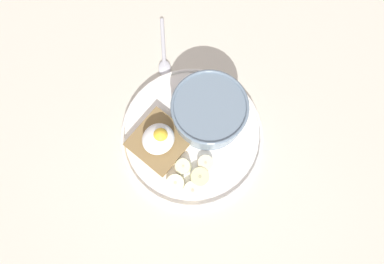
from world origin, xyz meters
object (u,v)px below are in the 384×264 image
Objects in this scene: banana_slice_front at (183,166)px; banana_slice_inner at (193,190)px; oatmeal_bowl at (209,111)px; poached_egg at (159,138)px; spoon at (164,55)px; banana_slice_left at (200,177)px; banana_slice_right at (205,163)px; banana_slice_back at (175,183)px; toast_slice at (160,142)px.

banana_slice_inner is (1.40, 4.27, -0.20)cm from banana_slice_front.
oatmeal_bowl is at bearing -155.64° from banana_slice_front.
poached_egg is 0.51× the size of spoon.
banana_slice_left reaches higher than spoon.
oatmeal_bowl reaches higher than spoon.
oatmeal_bowl reaches higher than banana_slice_right.
poached_egg is 1.38× the size of banana_slice_back.
banana_slice_back is at bearing 24.99° from banana_slice_front.
banana_slice_left is 2.65cm from banana_slice_inner.
banana_slice_left is at bearing 98.73° from toast_slice.
poached_egg reaches higher than spoon.
banana_slice_back is at bearing 24.51° from oatmeal_bowl.
banana_slice_front is at bearing 24.36° from oatmeal_bowl.
banana_slice_right is (6.23, 6.43, -2.57)cm from oatmeal_bowl.
banana_slice_inner is 0.40× the size of spoon.
banana_slice_back is (2.91, 1.36, -0.02)cm from banana_slice_front.
poached_egg reaches higher than banana_slice_inner.
poached_egg is at bearing -10.32° from oatmeal_bowl.
banana_slice_right is (-3.77, 8.25, -2.75)cm from poached_egg.
toast_slice is at bearing -64.87° from banana_slice_right.
banana_slice_inner is (4.87, 2.23, 0.02)cm from banana_slice_right.
poached_egg is 6.72cm from banana_slice_front.
toast_slice is at bearing -81.27° from banana_slice_left.
spoon is at bearing -119.79° from banana_slice_front.
banana_slice_right is at bearing 115.13° from toast_slice.
banana_slice_left is 25.43cm from spoon.
oatmeal_bowl reaches higher than banana_slice_left.
banana_slice_front is 0.98× the size of banana_slice_right.
oatmeal_bowl is 3.41× the size of banana_slice_right.
banana_slice_inner is at bearing 71.81° from banana_slice_front.
spoon is (-7.92, -21.93, -1.09)cm from banana_slice_right.
banana_slice_inner is (-1.51, 2.92, -0.18)cm from banana_slice_back.
banana_slice_back is 0.37× the size of spoon.
spoon is (-1.69, -15.50, -3.66)cm from oatmeal_bowl.
oatmeal_bowl is 1.19× the size of spoon.
toast_slice is 2.91× the size of banana_slice_left.
poached_egg reaches higher than banana_slice_front.
banana_slice_back is at bearing -6.13° from banana_slice_right.
toast_slice is at bearing -86.25° from banana_slice_front.
banana_slice_front is 4.50cm from banana_slice_inner.
banana_slice_back is (3.97, -1.96, -0.02)cm from banana_slice_left.
poached_egg is at bearing -81.89° from banana_slice_left.
banana_slice_front is 22.95cm from spoon.
spoon is at bearing -109.86° from banana_slice_right.
banana_slice_left is (8.64, 7.71, -2.35)cm from oatmeal_bowl.
banana_slice_left is 0.95× the size of banana_slice_right.
poached_egg is at bearing -95.99° from banana_slice_inner.
toast_slice is 10.54cm from banana_slice_inner.
banana_slice_front and banana_slice_left have the same top height.
oatmeal_bowl is 14.06cm from banana_slice_back.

